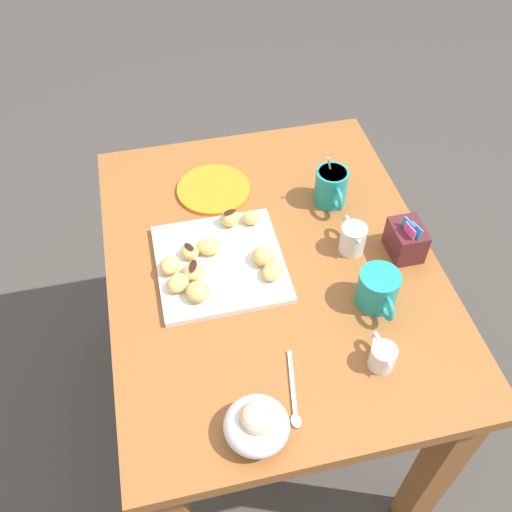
{
  "coord_description": "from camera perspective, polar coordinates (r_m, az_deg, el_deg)",
  "views": [
    {
      "loc": [
        0.82,
        -0.22,
        1.74
      ],
      "look_at": [
        -0.0,
        -0.04,
        0.77
      ],
      "focal_mm": 39.76,
      "sensor_mm": 36.0,
      "label": 1
    }
  ],
  "objects": [
    {
      "name": "beignet_4",
      "position": [
        1.36,
        -0.48,
        3.89
      ],
      "size": [
        0.05,
        0.05,
        0.03
      ],
      "primitive_type": "ellipsoid",
      "rotation": [
        0.0,
        0.0,
        6.12
      ],
      "color": "#E5B260",
      "rests_on": "pastry_plate_square"
    },
    {
      "name": "beignet_0",
      "position": [
        1.3,
        -4.76,
        0.96
      ],
      "size": [
        0.06,
        0.07,
        0.03
      ],
      "primitive_type": "ellipsoid",
      "rotation": [
        0.0,
        0.0,
        2.78
      ],
      "color": "#E5B260",
      "rests_on": "pastry_plate_square"
    },
    {
      "name": "loose_spoon_near_saucer",
      "position": [
        1.12,
        3.8,
        -13.99
      ],
      "size": [
        0.16,
        0.04,
        0.01
      ],
      "color": "silver",
      "rests_on": "dining_table"
    },
    {
      "name": "beignet_8",
      "position": [
        1.24,
        -7.84,
        -2.71
      ],
      "size": [
        0.07,
        0.07,
        0.03
      ],
      "primitive_type": "ellipsoid",
      "rotation": [
        0.0,
        0.0,
        3.89
      ],
      "color": "#E5B260",
      "rests_on": "pastry_plate_square"
    },
    {
      "name": "chocolate_drizzle_9",
      "position": [
        1.24,
        -6.35,
        -1.0
      ],
      "size": [
        0.04,
        0.03,
        0.0
      ],
      "primitive_type": "ellipsoid",
      "rotation": [
        0.0,
        0.0,
        5.95
      ],
      "color": "black",
      "rests_on": "beignet_9"
    },
    {
      "name": "beignet_2",
      "position": [
        1.29,
        -6.68,
        0.44
      ],
      "size": [
        0.06,
        0.06,
        0.03
      ],
      "primitive_type": "ellipsoid",
      "rotation": [
        0.0,
        0.0,
        0.57
      ],
      "color": "#E5B260",
      "rests_on": "pastry_plate_square"
    },
    {
      "name": "beignet_6",
      "position": [
        1.22,
        -5.87,
        -3.57
      ],
      "size": [
        0.07,
        0.07,
        0.04
      ],
      "primitive_type": "ellipsoid",
      "rotation": [
        0.0,
        0.0,
        5.41
      ],
      "color": "#E5B260",
      "rests_on": "pastry_plate_square"
    },
    {
      "name": "cream_pitcher_white",
      "position": [
        1.32,
        9.7,
        1.87
      ],
      "size": [
        0.1,
        0.06,
        0.07
      ],
      "color": "silver",
      "rests_on": "dining_table"
    },
    {
      "name": "chocolate_drizzle_2",
      "position": [
        1.28,
        -6.74,
        0.93
      ],
      "size": [
        0.03,
        0.03,
        0.0
      ],
      "primitive_type": "ellipsoid",
      "rotation": [
        0.0,
        0.0,
        0.53
      ],
      "color": "black",
      "rests_on": "beignet_2"
    },
    {
      "name": "ground_plane",
      "position": [
        1.94,
        1.08,
        -14.9
      ],
      "size": [
        8.0,
        8.0,
        0.0
      ],
      "primitive_type": "plane",
      "color": "#423D38"
    },
    {
      "name": "chocolate_drizzle_3",
      "position": [
        1.34,
        -2.65,
        4.44
      ],
      "size": [
        0.02,
        0.03,
        0.0
      ],
      "primitive_type": "ellipsoid",
      "rotation": [
        0.0,
        0.0,
        1.82
      ],
      "color": "black",
      "rests_on": "beignet_3"
    },
    {
      "name": "beignet_1",
      "position": [
        1.25,
        1.66,
        -1.55
      ],
      "size": [
        0.07,
        0.07,
        0.03
      ],
      "primitive_type": "ellipsoid",
      "rotation": [
        0.0,
        0.0,
        4.02
      ],
      "color": "#E5B260",
      "rests_on": "pastry_plate_square"
    },
    {
      "name": "beignet_3",
      "position": [
        1.35,
        -2.62,
        3.82
      ],
      "size": [
        0.05,
        0.05,
        0.04
      ],
      "primitive_type": "ellipsoid",
      "rotation": [
        0.0,
        0.0,
        1.76
      ],
      "color": "#E5B260",
      "rests_on": "pastry_plate_square"
    },
    {
      "name": "coffee_mug_teal_left",
      "position": [
        1.42,
        7.59,
        6.97
      ],
      "size": [
        0.12,
        0.08,
        0.14
      ],
      "color": "teal",
      "rests_on": "dining_table"
    },
    {
      "name": "beignet_9",
      "position": [
        1.26,
        -6.29,
        -1.5
      ],
      "size": [
        0.06,
        0.06,
        0.03
      ],
      "primitive_type": "ellipsoid",
      "rotation": [
        0.0,
        0.0,
        6.0
      ],
      "color": "#E5B260",
      "rests_on": "pastry_plate_square"
    },
    {
      "name": "chocolate_sauce_pitcher",
      "position": [
        1.15,
        12.62,
        -9.77
      ],
      "size": [
        0.09,
        0.05,
        0.06
      ],
      "color": "silver",
      "rests_on": "dining_table"
    },
    {
      "name": "pastry_plate_square",
      "position": [
        1.29,
        -3.62,
        -0.75
      ],
      "size": [
        0.29,
        0.29,
        0.02
      ],
      "primitive_type": "cube",
      "color": "silver",
      "rests_on": "dining_table"
    },
    {
      "name": "sugar_caddy",
      "position": [
        1.34,
        14.84,
        1.57
      ],
      "size": [
        0.09,
        0.07,
        0.11
      ],
      "color": "#561E23",
      "rests_on": "dining_table"
    },
    {
      "name": "beignet_5",
      "position": [
        1.27,
        0.74,
        0.02
      ],
      "size": [
        0.06,
        0.06,
        0.04
      ],
      "primitive_type": "ellipsoid",
      "rotation": [
        0.0,
        0.0,
        1.8
      ],
      "color": "#E5B260",
      "rests_on": "pastry_plate_square"
    },
    {
      "name": "coffee_mug_teal_right",
      "position": [
        1.23,
        12.19,
        -3.22
      ],
      "size": [
        0.13,
        0.09,
        0.09
      ],
      "color": "teal",
      "rests_on": "dining_table"
    },
    {
      "name": "saucer_orange_left",
      "position": [
        1.47,
        -4.29,
        6.72
      ],
      "size": [
        0.19,
        0.19,
        0.01
      ],
      "primitive_type": "cylinder",
      "color": "orange",
      "rests_on": "dining_table"
    },
    {
      "name": "ice_cream_bowl",
      "position": [
        1.05,
        0.07,
        -16.57
      ],
      "size": [
        0.12,
        0.12,
        0.09
      ],
      "color": "silver",
      "rests_on": "dining_table"
    },
    {
      "name": "dining_table",
      "position": [
        1.42,
        1.43,
        -4.32
      ],
      "size": [
        0.96,
        0.75,
        0.75
      ],
      "color": "#935628",
      "rests_on": "ground_plane"
    },
    {
      "name": "beignet_7",
      "position": [
        1.27,
        -8.64,
        -0.92
      ],
      "size": [
        0.07,
        0.06,
        0.03
      ],
      "primitive_type": "ellipsoid",
      "rotation": [
        0.0,
        0.0,
        1.15
      ],
      "color": "#E5B260",
      "rests_on": "pastry_plate_square"
    }
  ]
}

